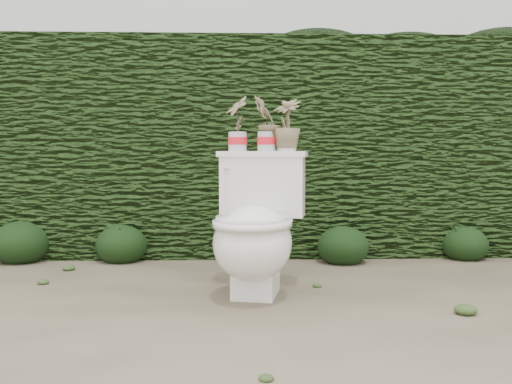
{
  "coord_description": "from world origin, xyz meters",
  "views": [
    {
      "loc": [
        -0.0,
        -2.93,
        0.77
      ],
      "look_at": [
        0.11,
        0.21,
        0.55
      ],
      "focal_mm": 40.0,
      "sensor_mm": 36.0,
      "label": 1
    }
  ],
  "objects_px": {
    "potted_plant_left": "(238,125)",
    "potted_plant_center": "(267,125)",
    "toilet": "(255,230)",
    "potted_plant_right": "(287,126)"
  },
  "relations": [
    {
      "from": "potted_plant_left",
      "to": "toilet",
      "type": "bearing_deg",
      "value": -6.36
    },
    {
      "from": "toilet",
      "to": "potted_plant_right",
      "type": "xyz_separation_m",
      "value": [
        0.18,
        0.21,
        0.56
      ]
    },
    {
      "from": "potted_plant_left",
      "to": "potted_plant_center",
      "type": "height_order",
      "value": "potted_plant_left"
    },
    {
      "from": "potted_plant_left",
      "to": "potted_plant_center",
      "type": "xyz_separation_m",
      "value": [
        0.17,
        -0.04,
        -0.0
      ]
    },
    {
      "from": "potted_plant_left",
      "to": "potted_plant_right",
      "type": "relative_size",
      "value": 1.08
    },
    {
      "from": "toilet",
      "to": "potted_plant_right",
      "type": "height_order",
      "value": "potted_plant_right"
    },
    {
      "from": "potted_plant_left",
      "to": "potted_plant_right",
      "type": "height_order",
      "value": "potted_plant_left"
    },
    {
      "from": "toilet",
      "to": "potted_plant_left",
      "type": "height_order",
      "value": "potted_plant_left"
    },
    {
      "from": "potted_plant_left",
      "to": "potted_plant_right",
      "type": "distance_m",
      "value": 0.28
    },
    {
      "from": "toilet",
      "to": "potted_plant_left",
      "type": "xyz_separation_m",
      "value": [
        -0.09,
        0.26,
        0.57
      ]
    }
  ]
}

